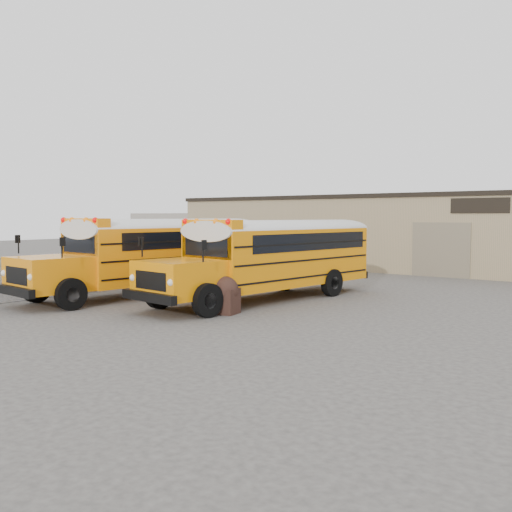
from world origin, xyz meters
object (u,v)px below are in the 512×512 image
Objects in this scene: tarp_bundle at (225,294)px; car_white at (75,266)px; car_silver at (47,273)px; school_bus_left at (263,244)px; car_dark at (159,262)px; school_bus_right at (364,246)px.

car_white is (-14.08, 4.06, -0.03)m from tarp_bundle.
car_silver is 4.81m from car_white.
car_dark is (-5.82, -1.74, -1.12)m from school_bus_left.
school_bus_right is at bearing 18.80° from school_bus_left.
tarp_bundle is 14.65m from car_white.
car_white is at bearing 163.89° from tarp_bundle.
tarp_bundle is 12.83m from car_dark.
car_dark is (0.35, 6.77, 0.10)m from car_silver.
school_bus_right reaches higher than tarp_bundle.
school_bus_right is 15.60m from car_white.
school_bus_right is 15.10m from car_silver.
car_silver reaches higher than tarp_bundle.
car_dark is at bearing -59.28° from car_white.
school_bus_right is 2.60× the size of car_white.
school_bus_left reaches higher than tarp_bundle.
school_bus_left is 6.18m from car_dark.
school_bus_right is 11.32m from car_dark.
car_dark is at bearing -163.34° from school_bus_left.
school_bus_left reaches higher than car_silver.
car_silver is at bearing -151.73° from car_white.
car_white is (-14.14, -6.46, -1.25)m from school_bus_right.
school_bus_left is 8.88× the size of tarp_bundle.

